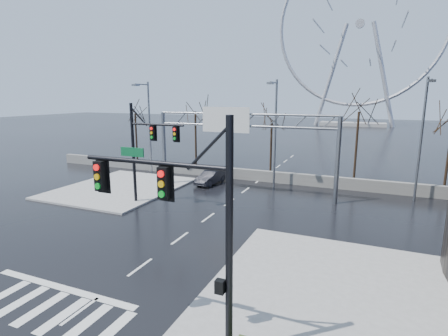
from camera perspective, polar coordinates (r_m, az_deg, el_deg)
The scene contains 16 objects.
ground at distance 18.92m, azimuth -13.52°, elevation -15.47°, with size 260.00×260.00×0.00m, color black.
sidewalk_right_ext at distance 17.55m, azimuth 20.05°, elevation -17.88°, with size 12.00×10.00×0.15m, color gray.
sidewalk_far at distance 34.19m, azimuth -16.52°, elevation -3.12°, with size 10.00×12.00×0.15m, color gray.
barrier_wall at distance 35.83m, azimuth 5.67°, elevation -1.23°, with size 52.00×0.50×1.10m, color slate.
signal_mast_near at distance 11.28m, azimuth -5.66°, elevation -7.30°, with size 5.52×0.41×8.00m.
signal_mast_far at distance 27.82m, azimuth -12.84°, elevation 3.76°, with size 4.72×0.41×8.00m.
sign_gantry at distance 30.47m, azimuth 2.32°, elevation 5.37°, with size 16.36×0.40×7.60m.
streetlight_left at distance 38.72m, azimuth -12.37°, elevation 7.51°, with size 0.50×2.55×10.00m.
streetlight_mid at distance 32.72m, azimuth 8.26°, elevation 6.94°, with size 0.50×2.55×10.00m.
streetlight_right at distance 31.87m, azimuth 29.69°, elevation 5.41°, with size 0.50×2.55×10.00m.
tree_far_left at distance 46.97m, azimuth -14.27°, elevation 7.73°, with size 3.50×3.50×7.00m.
tree_left at distance 41.70m, azimuth -4.70°, elevation 8.14°, with size 3.75×3.75×7.50m.
tree_center at distance 39.40m, azimuth 7.78°, elevation 6.70°, with size 3.25×3.25×6.50m.
tree_right at distance 36.97m, azimuth 21.09°, elevation 7.33°, with size 3.90×3.90×7.80m.
ferris_wheel at distance 109.93m, azimuth 21.25°, elevation 20.16°, with size 45.00×6.00×50.91m.
car at distance 34.48m, azimuth -2.17°, elevation -1.49°, with size 1.43×4.09×1.35m, color black.
Camera 1 is at (10.30, -13.38, 8.53)m, focal length 28.00 mm.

